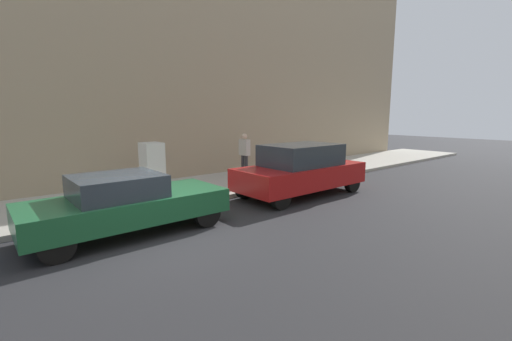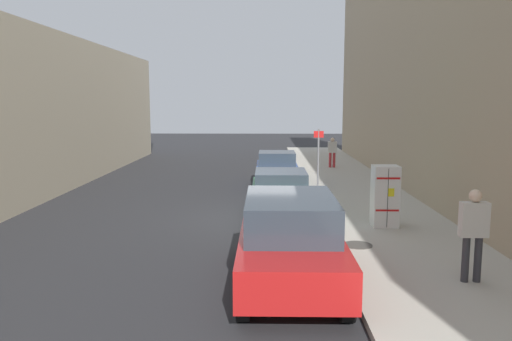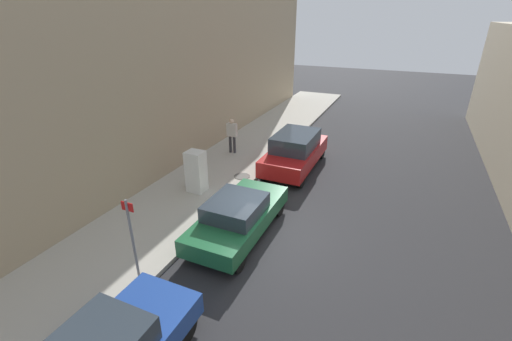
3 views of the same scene
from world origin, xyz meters
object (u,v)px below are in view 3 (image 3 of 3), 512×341
Objects in this scene: discarded_refrigerator at (196,171)px; parked_sedan_green at (238,216)px; street_sign_post at (132,236)px; parked_suv_red at (295,151)px; pedestrian_walking_far at (232,133)px.

discarded_refrigerator is 0.38× the size of parked_sedan_green.
street_sign_post reaches higher than parked_sedan_green.
street_sign_post reaches higher than discarded_refrigerator.
parked_sedan_green is at bearing -90.00° from parked_suv_red.
discarded_refrigerator is at bearing 67.80° from pedestrian_walking_far.
discarded_refrigerator is 3.36m from parked_sedan_green.
pedestrian_walking_far is 3.46m from parked_suv_red.
parked_suv_red is (-0.00, 5.85, 0.17)m from parked_sedan_green.
discarded_refrigerator is 0.70× the size of street_sign_post.
street_sign_post is at bearing -115.68° from parked_sedan_green.
discarded_refrigerator is 4.33m from pedestrian_walking_far.
pedestrian_walking_far reaches higher than parked_sedan_green.
street_sign_post is 0.55× the size of parked_sedan_green.
discarded_refrigerator is 5.11m from street_sign_post.
pedestrian_walking_far is at bearing 119.25° from parked_sedan_green.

